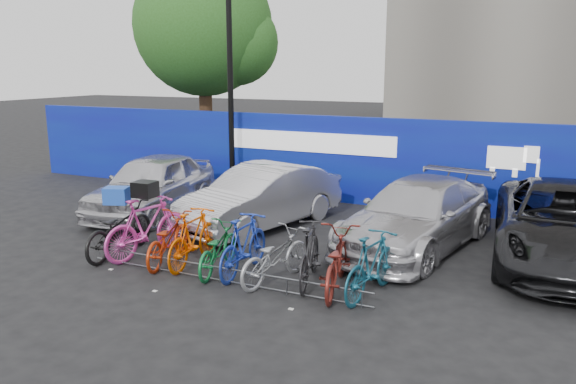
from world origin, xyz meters
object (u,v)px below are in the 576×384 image
Objects in this scene: tree at (209,30)px; bike_rack at (220,274)px; car_3 at (566,224)px; bike_8 at (335,261)px; car_1 at (261,197)px; bike_4 at (218,249)px; bike_5 at (244,245)px; bike_2 at (168,239)px; bike_3 at (193,238)px; bike_9 at (372,265)px; car_0 at (153,184)px; lamppost at (230,83)px; car_2 at (417,215)px; bike_6 at (275,256)px; bike_1 at (147,227)px; bike_0 at (119,229)px; bike_7 at (309,254)px.

tree reaches higher than bike_rack.
car_3 is at bearing 33.63° from bike_rack.
bike_8 reaches higher than bike_rack.
car_1 reaches higher than bike_4.
car_1 is 3.11m from bike_5.
bike_2 is 0.99× the size of bike_3.
bike_9 is at bearing 175.70° from bike_3.
bike_4 is at bearing 11.77° from bike_9.
car_0 is at bearing -36.03° from bike_5.
bike_5 is at bearing -55.45° from tree.
car_2 is at bearing -23.68° from lamppost.
bike_6 is at bearing -53.79° from lamppost.
car_2 reaches higher than bike_8.
tree reaches higher than lamppost.
lamppost reaches higher than bike_1.
car_0 reaches higher than bike_6.
tree is 12.72m from car_2.
bike_5 is (6.96, -10.11, -4.52)m from tree.
tree is 1.39× the size of bike_rack.
car_0 is at bearing -37.01° from bike_8.
bike_rack is 3.05× the size of bike_5.
lamppost is 1.39× the size of car_1.
bike_2 is 1.14m from bike_4.
bike_0 reaches higher than bike_rack.
car_1 is (2.26, -2.56, -2.55)m from lamppost.
lamppost is 4.26m from car_1.
bike_1 is at bearing 10.86° from bike_6.
tree reaches higher than car_0.
bike_1 is 1.12× the size of bike_7.
bike_1 is at bearing -12.46° from bike_7.
bike_2 is (-1.45, 0.48, 0.31)m from bike_rack.
car_3 is 7.67m from bike_2.
bike_0 is (-5.35, -2.94, -0.17)m from car_2.
bike_5 is at bearing -177.40° from bike_4.
bike_6 is (0.86, 0.45, 0.31)m from bike_rack.
bike_5 reaches higher than bike_rack.
bike_0 is at bearing -10.07° from bike_7.
tree is at bearing -63.06° from bike_7.
bike_0 is 1.14× the size of bike_6.
bike_5 is (2.23, -0.08, -0.06)m from bike_1.
car_1 is 0.80× the size of car_3.
bike_8 is (0.52, -0.11, -0.03)m from bike_7.
bike_4 is at bearing 167.26° from bike_2.
bike_8 is at bearing -168.30° from bike_1.
tree is 13.73m from bike_7.
car_0 is 2.48× the size of bike_3.
lamppost is at bearing 147.29° from car_1.
lamppost is 6.86m from bike_4.
car_0 is at bearing -167.70° from car_2.
bike_2 is 0.92× the size of bike_8.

